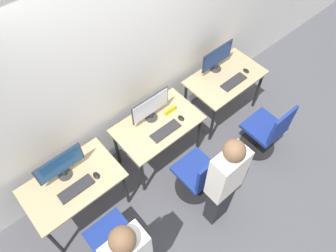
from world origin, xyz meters
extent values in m
plane|color=#4C4C51|center=(0.00, 0.00, 0.00)|extent=(20.00, 20.00, 0.00)
cube|color=silver|center=(0.00, 0.75, 1.40)|extent=(12.00, 0.05, 2.80)
cube|color=tan|center=(-1.16, 0.31, 0.71)|extent=(1.02, 0.62, 0.02)
cylinder|color=black|center=(-1.62, 0.05, 0.35)|extent=(0.04, 0.04, 0.69)
cylinder|color=black|center=(-0.70, 0.05, 0.35)|extent=(0.04, 0.04, 0.69)
cylinder|color=black|center=(-1.62, 0.57, 0.35)|extent=(0.04, 0.04, 0.69)
cylinder|color=black|center=(-0.70, 0.57, 0.35)|extent=(0.04, 0.04, 0.69)
cylinder|color=#2D2D2D|center=(-1.16, 0.43, 0.73)|extent=(0.15, 0.15, 0.01)
cylinder|color=#2D2D2D|center=(-1.16, 0.43, 0.77)|extent=(0.04, 0.04, 0.08)
cube|color=#2D2D2D|center=(-1.16, 0.44, 0.94)|extent=(0.52, 0.01, 0.29)
cube|color=navy|center=(-1.16, 0.43, 0.94)|extent=(0.49, 0.01, 0.26)
cube|color=#262628|center=(-1.16, 0.22, 0.73)|extent=(0.38, 0.13, 0.02)
ellipsoid|color=black|center=(-0.92, 0.21, 0.74)|extent=(0.06, 0.09, 0.03)
cylinder|color=black|center=(-1.15, -0.32, 0.01)|extent=(0.48, 0.48, 0.03)
cylinder|color=black|center=(-1.15, -0.32, 0.22)|extent=(0.04, 0.04, 0.38)
cube|color=navy|center=(-1.15, -0.32, 0.44)|extent=(0.44, 0.44, 0.05)
cube|color=navy|center=(-1.15, -0.52, 0.68)|extent=(0.40, 0.04, 0.44)
sphere|color=brown|center=(-1.18, -0.74, 1.47)|extent=(0.21, 0.21, 0.21)
cube|color=tan|center=(0.00, 0.31, 0.71)|extent=(1.02, 0.62, 0.02)
cylinder|color=black|center=(-0.46, 0.05, 0.35)|extent=(0.04, 0.04, 0.69)
cylinder|color=black|center=(0.46, 0.05, 0.35)|extent=(0.04, 0.04, 0.69)
cylinder|color=black|center=(-0.46, 0.57, 0.35)|extent=(0.04, 0.04, 0.69)
cylinder|color=black|center=(0.46, 0.57, 0.35)|extent=(0.04, 0.04, 0.69)
cylinder|color=#2D2D2D|center=(0.00, 0.43, 0.73)|extent=(0.15, 0.15, 0.01)
cylinder|color=#2D2D2D|center=(0.00, 0.43, 0.77)|extent=(0.04, 0.04, 0.08)
cube|color=#2D2D2D|center=(0.00, 0.43, 0.94)|extent=(0.52, 0.01, 0.29)
cube|color=silver|center=(0.00, 0.42, 0.94)|extent=(0.49, 0.01, 0.26)
cube|color=#262628|center=(0.00, 0.17, 0.73)|extent=(0.38, 0.13, 0.02)
ellipsoid|color=black|center=(0.26, 0.18, 0.74)|extent=(0.06, 0.09, 0.03)
cylinder|color=black|center=(0.04, -0.33, 0.01)|extent=(0.48, 0.48, 0.03)
cylinder|color=black|center=(0.04, -0.33, 0.22)|extent=(0.04, 0.04, 0.38)
cube|color=navy|center=(0.04, -0.33, 0.44)|extent=(0.44, 0.44, 0.05)
cube|color=navy|center=(0.04, -0.53, 0.68)|extent=(0.40, 0.04, 0.44)
cube|color=#232328|center=(-0.02, -0.75, 0.36)|extent=(0.25, 0.16, 0.72)
cube|color=silver|center=(-0.02, -0.75, 1.04)|extent=(0.36, 0.20, 0.63)
sphere|color=brown|center=(-0.02, -0.75, 1.45)|extent=(0.20, 0.20, 0.20)
cube|color=tan|center=(1.16, 0.31, 0.71)|extent=(1.02, 0.62, 0.02)
cylinder|color=black|center=(0.70, 0.05, 0.35)|extent=(0.04, 0.04, 0.69)
cylinder|color=black|center=(1.62, 0.05, 0.35)|extent=(0.04, 0.04, 0.69)
cylinder|color=black|center=(0.70, 0.57, 0.35)|extent=(0.04, 0.04, 0.69)
cylinder|color=black|center=(1.62, 0.57, 0.35)|extent=(0.04, 0.04, 0.69)
cylinder|color=#2D2D2D|center=(1.16, 0.50, 0.73)|extent=(0.15, 0.15, 0.01)
cylinder|color=#2D2D2D|center=(1.16, 0.50, 0.77)|extent=(0.04, 0.04, 0.08)
cube|color=#2D2D2D|center=(1.16, 0.51, 0.94)|extent=(0.52, 0.01, 0.29)
cube|color=navy|center=(1.16, 0.50, 0.94)|extent=(0.49, 0.01, 0.26)
cube|color=#262628|center=(1.16, 0.17, 0.73)|extent=(0.38, 0.13, 0.02)
ellipsoid|color=black|center=(1.43, 0.20, 0.74)|extent=(0.06, 0.09, 0.03)
cylinder|color=black|center=(1.11, -0.45, 0.01)|extent=(0.48, 0.48, 0.03)
cylinder|color=black|center=(1.11, -0.45, 0.22)|extent=(0.04, 0.04, 0.38)
cube|color=navy|center=(1.11, -0.45, 0.44)|extent=(0.44, 0.44, 0.05)
cube|color=navy|center=(1.11, -0.65, 0.68)|extent=(0.40, 0.04, 0.44)
cube|color=yellow|center=(0.22, 0.34, 0.76)|extent=(0.16, 0.03, 0.08)
camera|label=1|loc=(-1.38, -1.47, 3.82)|focal=35.00mm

